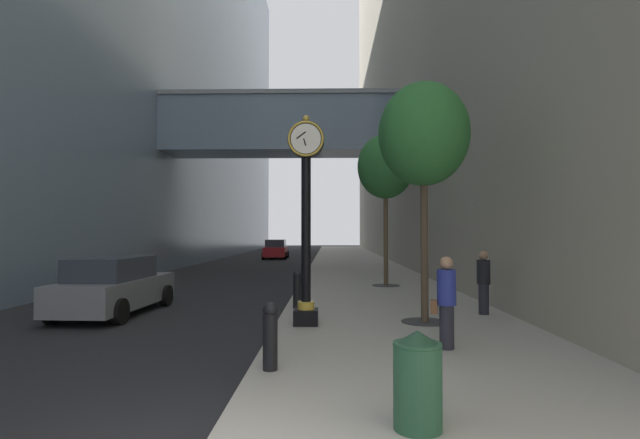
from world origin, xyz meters
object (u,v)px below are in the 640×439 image
(street_clock, at_px, (306,209))
(bollard_third, at_px, (297,289))
(pedestrian_by_clock, at_px, (484,281))
(car_grey_mid, at_px, (114,286))
(street_tree_near, at_px, (424,135))
(bollard_nearest, at_px, (270,334))
(car_red_near, at_px, (276,249))
(pedestrian_walking, at_px, (446,300))
(trash_bin, at_px, (417,378))
(street_tree_mid_near, at_px, (385,167))

(street_clock, xyz_separation_m, bollard_third, (-0.37, 2.40, -2.11))
(pedestrian_by_clock, relative_size, car_grey_mid, 0.37)
(street_clock, height_order, pedestrian_by_clock, street_clock)
(street_tree_near, bearing_deg, street_clock, -172.42)
(bollard_nearest, xyz_separation_m, street_tree_near, (3.15, 3.99, 3.87))
(car_grey_mid, bearing_deg, pedestrian_by_clock, -3.48)
(bollard_third, bearing_deg, car_red_near, 97.62)
(car_red_near, distance_m, car_grey_mid, 28.27)
(street_tree_near, height_order, car_grey_mid, street_tree_near)
(street_clock, bearing_deg, bollard_nearest, -95.78)
(pedestrian_by_clock, distance_m, car_grey_mid, 9.91)
(pedestrian_walking, bearing_deg, trash_bin, -108.10)
(bollard_nearest, distance_m, car_grey_mid, 7.61)
(bollard_third, height_order, car_red_near, car_red_near)
(street_clock, relative_size, pedestrian_by_clock, 2.94)
(pedestrian_walking, height_order, pedestrian_by_clock, pedestrian_walking)
(pedestrian_by_clock, bearing_deg, street_tree_mid_near, 104.60)
(street_tree_near, xyz_separation_m, street_tree_mid_near, (0.00, 7.81, 0.31))
(street_tree_mid_near, xyz_separation_m, trash_bin, (-1.29, -13.98, -4.18))
(street_clock, distance_m, bollard_nearest, 4.21)
(bollard_third, distance_m, street_tree_near, 5.38)
(pedestrian_walking, relative_size, car_red_near, 0.40)
(pedestrian_walking, relative_size, car_grey_mid, 0.38)
(bollard_nearest, bearing_deg, car_red_near, 96.28)
(bollard_third, bearing_deg, street_tree_near, -32.78)
(street_tree_near, bearing_deg, pedestrian_by_clock, 33.06)
(car_red_near, bearing_deg, pedestrian_walking, -78.27)
(bollard_third, xyz_separation_m, car_red_near, (-3.74, 27.95, 0.12))
(trash_bin, bearing_deg, street_tree_mid_near, 84.72)
(pedestrian_walking, xyz_separation_m, car_red_near, (-6.76, 32.57, -0.21))
(street_tree_mid_near, xyz_separation_m, car_red_near, (-6.89, 22.17, -4.05))
(bollard_third, bearing_deg, pedestrian_by_clock, -10.37)
(street_clock, bearing_deg, pedestrian_by_clock, 18.39)
(car_red_near, bearing_deg, street_tree_mid_near, -72.74)
(pedestrian_walking, bearing_deg, car_grey_mid, 151.68)
(bollard_nearest, bearing_deg, pedestrian_by_clock, 46.38)
(pedestrian_by_clock, height_order, car_red_near, pedestrian_by_clock)
(bollard_nearest, bearing_deg, car_grey_mid, 131.16)
(street_clock, xyz_separation_m, car_red_near, (-4.11, 30.35, -1.99))
(trash_bin, relative_size, pedestrian_by_clock, 0.64)
(trash_bin, bearing_deg, pedestrian_walking, 71.90)
(street_tree_near, xyz_separation_m, pedestrian_walking, (-0.12, -2.59, -3.53))
(street_clock, xyz_separation_m, street_tree_near, (2.78, 0.37, 1.76))
(bollard_third, relative_size, trash_bin, 0.99)
(street_clock, bearing_deg, street_tree_mid_near, 71.24)
(pedestrian_walking, height_order, car_grey_mid, pedestrian_walking)
(bollard_third, bearing_deg, pedestrian_walking, -56.81)
(bollard_nearest, distance_m, pedestrian_by_clock, 7.09)
(street_tree_mid_near, bearing_deg, pedestrian_walking, -90.68)
(street_tree_near, height_order, pedestrian_by_clock, street_tree_near)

